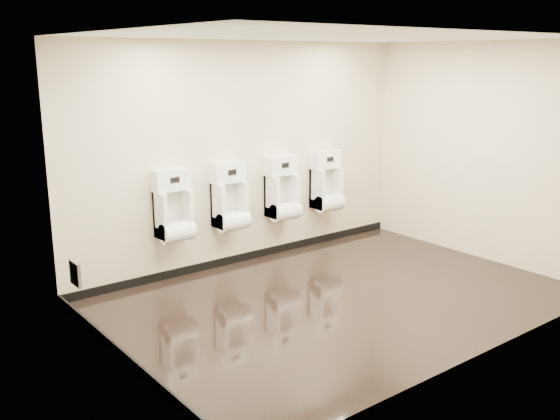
% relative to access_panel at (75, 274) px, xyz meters
% --- Properties ---
extents(ground, '(5.00, 3.50, 0.00)m').
position_rel_access_panel_xyz_m(ground, '(2.48, -1.20, -0.50)').
color(ground, black).
rests_on(ground, ground).
extents(ceiling, '(5.00, 3.50, 0.00)m').
position_rel_access_panel_xyz_m(ceiling, '(2.48, -1.20, 2.30)').
color(ceiling, silver).
extents(back_wall, '(5.00, 0.02, 2.80)m').
position_rel_access_panel_xyz_m(back_wall, '(2.48, 0.55, 0.90)').
color(back_wall, beige).
rests_on(back_wall, ground).
extents(front_wall, '(5.00, 0.02, 2.80)m').
position_rel_access_panel_xyz_m(front_wall, '(2.48, -2.95, 0.90)').
color(front_wall, beige).
rests_on(front_wall, ground).
extents(left_wall, '(0.02, 3.50, 2.80)m').
position_rel_access_panel_xyz_m(left_wall, '(-0.02, -1.20, 0.90)').
color(left_wall, beige).
rests_on(left_wall, ground).
extents(right_wall, '(0.02, 3.50, 2.80)m').
position_rel_access_panel_xyz_m(right_wall, '(4.98, -1.20, 0.90)').
color(right_wall, beige).
rests_on(right_wall, ground).
extents(tile_overlay_left, '(0.01, 3.50, 2.80)m').
position_rel_access_panel_xyz_m(tile_overlay_left, '(-0.01, -1.20, 0.90)').
color(tile_overlay_left, silver).
rests_on(tile_overlay_left, ground).
extents(skirting_back, '(5.00, 0.02, 0.10)m').
position_rel_access_panel_xyz_m(skirting_back, '(2.48, 0.54, -0.45)').
color(skirting_back, black).
rests_on(skirting_back, ground).
extents(skirting_left, '(0.02, 3.50, 0.10)m').
position_rel_access_panel_xyz_m(skirting_left, '(-0.01, -1.20, -0.45)').
color(skirting_left, black).
rests_on(skirting_left, ground).
extents(access_panel, '(0.04, 0.25, 0.25)m').
position_rel_access_panel_xyz_m(access_panel, '(0.00, 0.00, 0.00)').
color(access_panel, '#9E9EA3').
rests_on(access_panel, left_wall).
extents(urinal_0, '(0.44, 0.33, 0.83)m').
position_rel_access_panel_xyz_m(urinal_0, '(1.34, 0.40, 0.36)').
color(urinal_0, white).
rests_on(urinal_0, back_wall).
extents(urinal_1, '(0.44, 0.33, 0.83)m').
position_rel_access_panel_xyz_m(urinal_1, '(2.12, 0.40, 0.36)').
color(urinal_1, white).
rests_on(urinal_1, back_wall).
extents(urinal_2, '(0.44, 0.33, 0.83)m').
position_rel_access_panel_xyz_m(urinal_2, '(2.94, 0.40, 0.36)').
color(urinal_2, white).
rests_on(urinal_2, back_wall).
extents(urinal_3, '(0.44, 0.33, 0.83)m').
position_rel_access_panel_xyz_m(urinal_3, '(3.73, 0.40, 0.36)').
color(urinal_3, white).
rests_on(urinal_3, back_wall).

